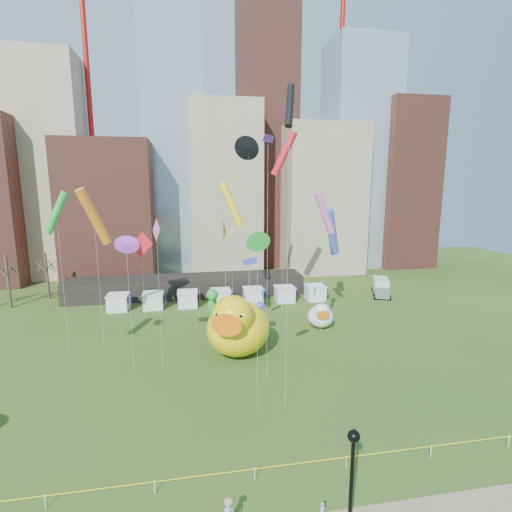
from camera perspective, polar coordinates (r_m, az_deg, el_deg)
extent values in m
plane|color=#2C4917|center=(27.56, -0.20, -30.31)|extent=(160.00, 160.00, 0.00)
cube|color=gray|center=(86.76, -28.35, 11.21)|extent=(14.00, 12.00, 42.00)
cube|color=brown|center=(78.09, -20.78, 6.10)|extent=(16.00, 14.00, 26.00)
cube|color=#8C9EB2|center=(85.15, -12.11, 16.63)|extent=(12.00, 12.00, 55.00)
cube|color=gray|center=(80.94, -4.73, 9.70)|extent=(14.00, 14.00, 34.00)
cube|color=brown|center=(89.78, 1.52, 20.71)|extent=(12.00, 12.00, 68.00)
cube|color=gray|center=(83.32, 9.40, 8.25)|extent=(16.00, 14.00, 30.00)
cube|color=#8C9EB2|center=(90.91, 14.85, 13.89)|extent=(14.00, 12.00, 48.00)
cube|color=brown|center=(93.56, 20.85, 9.78)|extent=(12.00, 12.00, 36.00)
cylinder|color=red|center=(88.85, -23.64, 22.63)|extent=(1.00, 1.00, 76.00)
cylinder|color=red|center=(93.16, 12.31, 22.62)|extent=(1.00, 1.00, 76.00)
cube|color=black|center=(64.69, -10.11, -4.40)|extent=(38.00, 6.00, 3.20)
cube|color=white|center=(59.96, -19.75, -6.55)|extent=(2.80, 2.80, 2.20)
cube|color=red|center=(59.54, -18.06, -6.07)|extent=(0.08, 1.40, 1.60)
cube|color=white|center=(59.30, -14.96, -6.47)|extent=(2.80, 2.80, 2.20)
cube|color=red|center=(59.02, -13.23, -5.97)|extent=(0.08, 1.40, 1.60)
cube|color=white|center=(59.05, -10.09, -6.35)|extent=(2.80, 2.80, 2.20)
cube|color=red|center=(58.92, -8.35, -5.83)|extent=(0.08, 1.40, 1.60)
cube|color=white|center=(59.22, -5.22, -6.18)|extent=(2.80, 2.80, 2.20)
cube|color=red|center=(59.25, -3.49, -5.64)|extent=(0.08, 1.40, 1.60)
cube|color=white|center=(59.81, -0.42, -5.96)|extent=(2.80, 2.80, 2.20)
cube|color=red|center=(59.99, 1.28, -5.42)|extent=(0.08, 1.40, 1.60)
cube|color=white|center=(60.81, 4.25, -5.72)|extent=(2.80, 2.80, 2.20)
cube|color=red|center=(61.13, 5.90, -5.17)|extent=(0.08, 1.40, 1.60)
cube|color=white|center=(62.20, 8.74, -5.44)|extent=(2.80, 2.80, 2.20)
cube|color=red|center=(62.66, 10.32, -4.90)|extent=(0.08, 1.40, 1.60)
cylinder|color=#382B21|center=(67.57, -32.84, -3.21)|extent=(0.44, 0.44, 8.00)
cylinder|color=#382B21|center=(69.84, -28.55, -2.62)|extent=(0.44, 0.44, 7.50)
cylinder|color=white|center=(28.33, -28.78, -29.26)|extent=(0.06, 0.06, 0.90)
cylinder|color=white|center=(27.15, -14.79, -30.20)|extent=(0.06, 0.06, 0.90)
cylinder|color=white|center=(27.27, -0.20, -29.59)|extent=(0.06, 0.06, 0.90)
cylinder|color=white|center=(28.68, 13.25, -27.58)|extent=(0.06, 0.06, 0.90)
cylinder|color=white|center=(31.19, 24.48, -24.81)|extent=(0.06, 0.06, 0.90)
cylinder|color=white|center=(34.58, 33.36, -21.90)|extent=(0.06, 0.06, 0.90)
cube|color=#F3FF0D|center=(27.05, -0.20, -29.02)|extent=(50.00, 0.02, 0.07)
ellipsoid|color=yellow|center=(42.25, -2.63, -10.64)|extent=(9.13, 9.83, 5.60)
ellipsoid|color=yellow|center=(45.13, -1.74, -9.43)|extent=(2.24, 2.00, 2.27)
sphere|color=yellow|center=(39.19, -3.50, -8.86)|extent=(5.42, 5.42, 4.21)
cone|color=orange|center=(37.60, -4.16, -9.94)|extent=(2.83, 2.58, 2.32)
sphere|color=white|center=(38.23, -5.63, -8.50)|extent=(0.76, 0.76, 0.76)
sphere|color=white|center=(37.69, -2.20, -8.74)|extent=(0.76, 0.76, 0.76)
sphere|color=black|center=(37.91, -5.78, -8.67)|extent=(0.38, 0.38, 0.38)
sphere|color=black|center=(37.36, -2.32, -8.92)|extent=(0.38, 0.38, 0.38)
ellipsoid|color=white|center=(50.76, 9.53, -8.83)|extent=(4.11, 4.54, 2.72)
ellipsoid|color=white|center=(52.20, 9.35, -8.36)|extent=(1.04, 0.89, 1.10)
sphere|color=white|center=(49.26, 9.71, -8.09)|extent=(2.47, 2.47, 2.05)
cone|color=orange|center=(48.47, 9.82, -8.50)|extent=(1.31, 1.16, 1.13)
sphere|color=white|center=(48.59, 9.13, -8.00)|extent=(0.37, 0.37, 0.37)
sphere|color=white|center=(48.71, 10.46, -8.00)|extent=(0.37, 0.37, 0.37)
sphere|color=black|center=(48.42, 9.15, -8.07)|extent=(0.18, 0.18, 0.18)
sphere|color=black|center=(48.55, 10.48, -8.06)|extent=(0.18, 0.18, 0.18)
cylinder|color=silver|center=(47.62, -6.39, -9.49)|extent=(0.03, 0.03, 3.63)
ellipsoid|color=green|center=(47.04, -6.44, -7.41)|extent=(1.20, 1.03, 2.79)
sphere|color=green|center=(46.46, -6.47, -5.71)|extent=(1.60, 1.60, 1.42)
cone|color=green|center=(45.87, -6.41, -6.02)|extent=(0.61, 0.95, 0.50)
sphere|color=green|center=(47.60, -6.40, -9.22)|extent=(0.99, 0.99, 0.99)
cylinder|color=silver|center=(46.69, 0.47, -10.36)|extent=(0.03, 0.03, 2.83)
ellipsoid|color=#4C44CC|center=(46.21, 0.48, -8.72)|extent=(1.03, 0.93, 2.16)
sphere|color=#4C44CC|center=(45.70, 0.51, -7.41)|extent=(1.40, 1.40, 1.10)
cone|color=#4C44CC|center=(45.26, 0.63, -7.66)|extent=(0.58, 0.78, 0.39)
sphere|color=#4C44CC|center=(46.68, 0.46, -10.14)|extent=(0.77, 0.77, 0.77)
cylinder|color=black|center=(23.49, 13.92, -30.32)|extent=(0.21, 0.21, 5.48)
sphere|color=black|center=(21.72, 14.29, -24.46)|extent=(0.64, 0.64, 0.64)
cone|color=black|center=(21.53, 14.33, -23.71)|extent=(0.23, 0.23, 0.29)
cube|color=silver|center=(67.79, 17.99, -4.19)|extent=(3.92, 5.25, 2.37)
cube|color=#595960|center=(64.99, 18.20, -5.26)|extent=(2.67, 2.41, 1.52)
cylinder|color=black|center=(66.31, 17.04, -5.39)|extent=(0.55, 0.88, 0.85)
cylinder|color=black|center=(66.55, 19.09, -5.45)|extent=(0.55, 0.88, 0.85)
cylinder|color=black|center=(69.41, 16.85, -4.68)|extent=(0.55, 0.88, 0.85)
cylinder|color=black|center=(69.64, 18.80, -4.74)|extent=(0.55, 0.88, 0.85)
imported|color=silver|center=(25.62, 9.80, -33.00)|extent=(0.33, 0.28, 0.82)
cylinder|color=silver|center=(47.42, 9.84, -2.65)|extent=(0.02, 0.02, 14.75)
cylinder|color=pink|center=(46.33, 10.12, 6.26)|extent=(3.08, 1.67, 5.04)
cylinder|color=silver|center=(52.20, -1.12, 3.17)|extent=(0.02, 0.02, 22.77)
cone|color=black|center=(52.00, -1.17, 15.72)|extent=(2.69, 2.21, 3.11)
cylinder|color=silver|center=(30.49, 0.22, -10.85)|extent=(0.02, 0.02, 13.85)
cone|color=green|center=(28.71, 0.23, 2.14)|extent=(1.42, 0.80, 1.49)
cylinder|color=silver|center=(55.89, 11.00, -2.39)|extent=(0.02, 0.02, 11.54)
cylinder|color=blue|center=(54.92, 11.21, 3.49)|extent=(3.56, 3.85, 6.93)
cylinder|color=silver|center=(47.12, -22.25, -3.48)|extent=(0.02, 0.02, 14.58)
cylinder|color=orange|center=(46.01, -22.87, 5.37)|extent=(3.59, 3.34, 6.48)
cylinder|color=silver|center=(38.32, -18.12, -7.80)|extent=(0.02, 0.02, 12.67)
cone|color=purple|center=(36.89, -18.67, 1.60)|extent=(1.64, 0.66, 1.64)
cylinder|color=silver|center=(53.77, -16.34, -3.83)|extent=(0.02, 0.02, 10.26)
cube|color=red|center=(52.78, -16.63, 1.58)|extent=(3.14, 1.68, 3.53)
cylinder|color=silver|center=(38.54, -14.08, -6.55)|extent=(0.02, 0.02, 13.87)
cube|color=pink|center=(37.15, -14.55, 3.74)|extent=(0.84, 2.04, 2.18)
cylinder|color=silver|center=(29.52, 4.66, -1.76)|extent=(0.02, 0.02, 23.54)
cylinder|color=black|center=(29.39, 5.02, 21.28)|extent=(1.18, 1.95, 3.19)
cylinder|color=silver|center=(45.26, -26.66, -3.93)|extent=(0.02, 0.02, 15.25)
cylinder|color=green|center=(44.14, -27.47, 5.71)|extent=(2.72, 1.37, 4.45)
cylinder|color=silver|center=(50.81, -3.56, -1.19)|extent=(0.02, 0.02, 15.54)
cylinder|color=yellow|center=(49.83, -3.66, 7.60)|extent=(3.56, 2.67, 6.01)
cylinder|color=silver|center=(45.53, -0.89, -6.58)|extent=(0.02, 0.02, 9.33)
cube|color=blue|center=(44.39, -0.91, -0.81)|extent=(2.00, 1.78, 0.72)
cylinder|color=silver|center=(42.57, -4.51, -5.09)|extent=(0.02, 0.02, 13.24)
cone|color=orange|center=(41.29, -4.64, 3.80)|extent=(0.35, 2.20, 2.19)
cylinder|color=silver|center=(33.99, 1.69, -1.59)|extent=(0.02, 0.02, 21.82)
cube|color=purple|center=(33.46, 1.79, 17.01)|extent=(1.40, 1.73, 0.60)
cylinder|color=silver|center=(52.29, 4.01, 2.74)|extent=(0.02, 0.02, 22.01)
cylinder|color=red|center=(51.97, 4.17, 14.85)|extent=(3.53, 1.53, 5.81)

